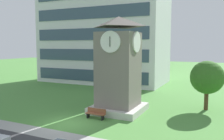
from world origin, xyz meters
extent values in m
plane|color=#4C893D|center=(0.00, 0.00, 0.00)|extent=(160.00, 160.00, 0.00)
cube|color=#9E9E99|center=(0.00, -2.43, 0.00)|extent=(120.00, 1.60, 0.01)
cube|color=#384C60|center=(-7.87, 16.58, 1.60)|extent=(19.30, 0.10, 1.80)
cube|color=#384C60|center=(-7.87, 16.58, 4.80)|extent=(19.30, 0.10, 1.80)
cube|color=#384C60|center=(-7.87, 16.58, 8.00)|extent=(19.30, 0.10, 1.80)
cube|color=#384C60|center=(-7.87, 16.58, 11.20)|extent=(19.30, 0.10, 1.80)
cube|color=slate|center=(2.27, 4.96, 3.74)|extent=(3.42, 3.42, 7.47)
cube|color=beige|center=(2.27, 4.96, 0.30)|extent=(4.61, 4.61, 0.60)
pyramid|color=#5D5751|center=(2.27, 4.96, 8.43)|extent=(3.76, 3.76, 0.96)
cylinder|color=white|center=(2.27, 3.19, 6.58)|extent=(1.88, 0.12, 1.88)
cylinder|color=white|center=(4.04, 4.96, 6.58)|extent=(0.12, 1.88, 1.88)
cube|color=black|center=(2.27, 3.12, 6.74)|extent=(0.04, 0.08, 0.56)
cube|color=black|center=(2.27, 3.11, 6.58)|extent=(0.06, 0.05, 0.85)
cube|color=brown|center=(1.42, 2.00, 0.45)|extent=(1.81, 0.52, 0.06)
cube|color=brown|center=(1.43, 2.22, 0.68)|extent=(1.80, 0.09, 0.40)
cube|color=black|center=(0.70, 2.02, 0.23)|extent=(0.09, 0.43, 0.45)
cube|color=black|center=(2.14, 1.99, 0.23)|extent=(0.09, 0.43, 0.45)
cylinder|color=#513823|center=(9.77, 9.17, 1.04)|extent=(0.39, 0.39, 2.08)
sphere|color=#316321|center=(9.77, 9.17, 3.20)|extent=(3.21, 3.21, 3.21)
camera|label=1|loc=(11.20, -15.44, 6.26)|focal=38.39mm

